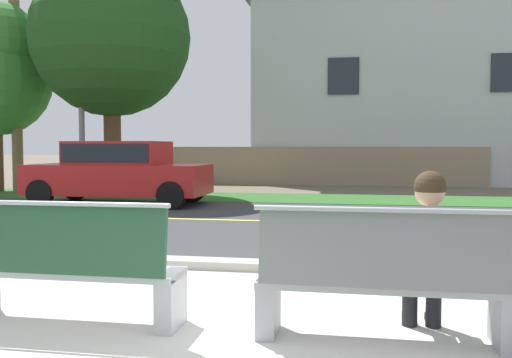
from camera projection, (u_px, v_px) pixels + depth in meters
The scene contains 14 objects.
ground_plane at pixel (307, 213), 11.93m from camera, with size 140.00×140.00×0.00m, color #665B4C.
sidewalk_pavement at pixel (224, 324), 4.46m from camera, with size 44.00×3.60×0.01m, color beige.
curb_edge at pixel (264, 266), 6.37m from camera, with size 44.00×0.30×0.11m, color #ADA89E.
street_asphalt at pixel (300, 222), 10.45m from camera, with size 52.00×8.00×0.01m, color #383A3D.
road_centre_line at pixel (300, 222), 10.45m from camera, with size 48.00×0.14×0.01m, color #E0CC4C.
far_verge_grass at pixel (317, 199), 15.07m from camera, with size 48.00×2.80×0.02m, color #2D6026.
bench_left at pixel (66, 269), 4.40m from camera, with size 1.81×0.48×1.01m.
bench_right at pixel (383, 282), 3.97m from camera, with size 1.81×0.48×1.01m.
seated_person_white at pixel (427, 249), 4.07m from camera, with size 0.52×0.68×1.25m.
car_red_near at pixel (119, 170), 13.58m from camera, with size 4.30×1.86×1.54m.
streetlamp at pixel (84, 63), 15.83m from camera, with size 0.24×2.10×6.57m.
shade_tree_left at pixel (114, 25), 15.95m from camera, with size 4.56×4.56×7.53m.
garden_wall at pixel (300, 166), 20.27m from camera, with size 13.00×0.36×1.40m, color gray.
house_across_street at pixel (414, 85), 22.47m from camera, with size 13.17×6.91×7.70m.
Camera 1 is at (1.02, -3.87, 1.43)m, focal length 39.21 mm.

